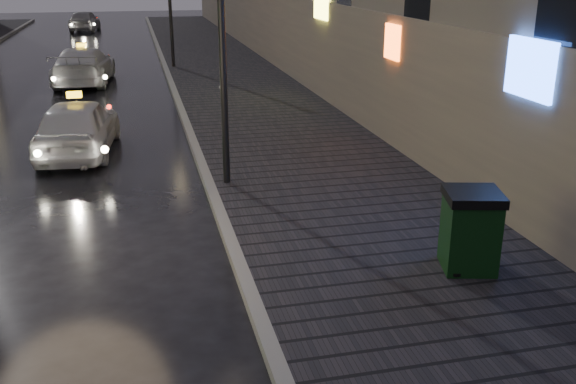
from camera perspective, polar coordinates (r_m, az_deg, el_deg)
The scene contains 8 objects.
ground at distance 7.58m, azimuth -13.05°, elevation -15.60°, with size 120.00×120.00×0.00m, color black.
sidewalk at distance 27.81m, azimuth -5.70°, elevation 10.76°, with size 4.60×58.00×0.15m, color black.
curb at distance 27.59m, azimuth -10.72°, elevation 10.45°, with size 0.20×58.00×0.15m, color slate.
lamp_near at distance 12.37m, azimuth -5.96°, elevation 15.70°, with size 0.36×0.36×5.28m.
trash_bin at distance 9.49m, azimuth 15.89°, elevation -3.24°, with size 0.94×0.94×1.17m.
taxi_near at distance 16.09m, azimuth -18.19°, elevation 5.59°, with size 1.61×4.00×1.36m, color silver.
taxi_mid at distance 25.84m, azimuth -17.72°, elevation 10.66°, with size 1.94×4.76×1.38m, color silver.
car_far at distance 46.91m, azimuth -17.64°, elevation 14.31°, with size 1.64×4.08×1.39m, color gray.
Camera 1 is at (0.21, -6.24, 4.31)m, focal length 40.00 mm.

